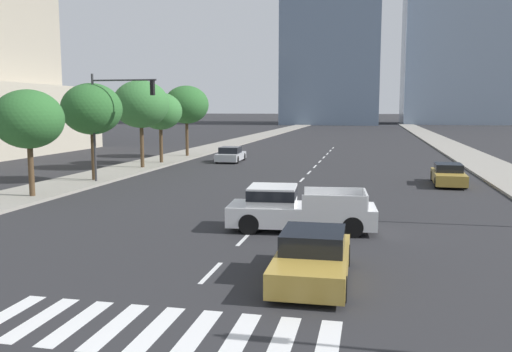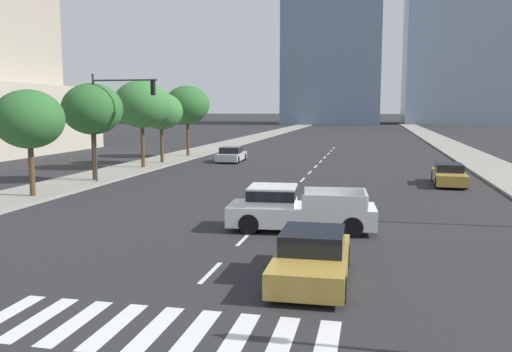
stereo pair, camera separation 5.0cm
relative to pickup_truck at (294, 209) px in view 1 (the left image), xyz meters
The scene contains 13 objects.
sidewalk_west 20.99m from the pickup_truck, 135.20° to the left, with size 4.00×260.00×0.15m, color gray.
crosswalk_near 9.94m from the pickup_truck, 98.89° to the right, with size 7.65×2.53×0.01m.
lane_divider_center 18.30m from the pickup_truck, 94.80° to the left, with size 0.14×50.00×0.01m.
pickup_truck is the anchor object (origin of this frame).
sedan_silver_0 26.05m from the pickup_truck, 110.23° to the left, with size 2.05×4.34×1.29m.
sedan_gold_1 5.94m from the pickup_truck, 77.05° to the right, with size 1.99×4.43×1.34m.
sedan_gold_2 15.75m from the pickup_truck, 62.08° to the left, with size 1.92×4.65×1.26m.
traffic_signal_far 16.20m from the pickup_truck, 141.02° to the left, with size 4.40×0.28×6.49m.
street_tree_nearest 15.04m from the pickup_truck, 163.56° to the left, with size 3.49×3.49×5.38m.
street_tree_second 17.92m from the pickup_truck, 143.48° to the left, with size 3.71×3.71×5.97m.
street_tree_third 22.94m from the pickup_truck, 128.61° to the left, with size 4.16×4.16×6.50m.
street_tree_fourth 25.84m from the pickup_truck, 123.39° to the left, with size 3.54×3.54×5.69m.
street_tree_fifth 31.33m from the pickup_truck, 116.97° to the left, with size 4.12×4.12×6.49m.
Camera 1 is at (4.33, -4.56, 4.62)m, focal length 37.53 mm.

